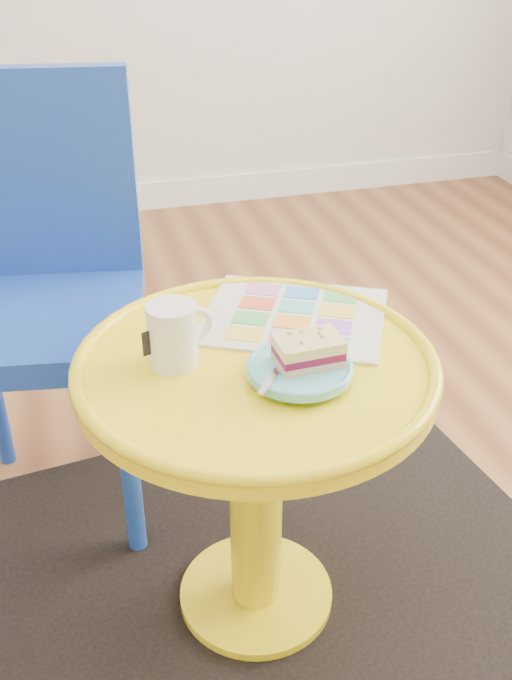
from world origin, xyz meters
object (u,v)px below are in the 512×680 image
object	(u,v)px
side_table	(256,439)
newspaper	(294,316)
mug	(174,333)
chair	(40,279)
plate	(300,370)

from	to	relation	value
side_table	newspaper	size ratio (longest dim) A/B	1.88
newspaper	mug	xyz separation A→B (m)	(-0.23, -0.09, 0.05)
side_table	mug	size ratio (longest dim) A/B	5.28
chair	newspaper	xyz separation A→B (m)	(0.43, -0.34, 0.03)
newspaper	plate	distance (m)	0.20
side_table	chair	world-z (taller)	chair
newspaper	plate	size ratio (longest dim) A/B	1.91
side_table	mug	bearing A→B (deg)	165.75
chair	mug	xyz separation A→B (m)	(0.20, -0.43, 0.08)
chair	mug	distance (m)	0.48
chair	newspaper	distance (m)	0.55
side_table	mug	xyz separation A→B (m)	(-0.13, 0.03, 0.21)
side_table	mug	distance (m)	0.25
mug	chair	bearing A→B (deg)	95.91
newspaper	chair	bearing A→B (deg)	169.51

